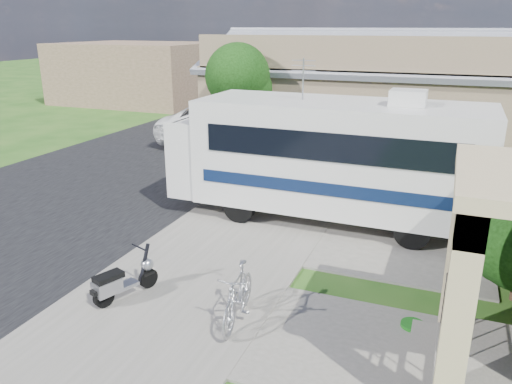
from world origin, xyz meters
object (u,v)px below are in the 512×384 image
at_px(scooter, 121,281).
at_px(motorhome, 328,155).
at_px(van, 270,102).
at_px(bicycle, 238,298).
at_px(pickup_truck, 221,122).
at_px(garden_hose, 412,330).

bearing_deg(scooter, motorhome, 86.48).
height_order(motorhome, van, motorhome).
xyz_separation_m(bicycle, van, (-6.95, 20.64, 0.32)).
bearing_deg(motorhome, scooter, -113.96).
height_order(motorhome, bicycle, motorhome).
height_order(pickup_truck, van, pickup_truck).
height_order(scooter, van, van).
xyz_separation_m(scooter, van, (-4.53, 20.77, 0.41)).
distance_m(scooter, garden_hose, 5.47).
relative_size(motorhome, pickup_truck, 1.29).
xyz_separation_m(scooter, bicycle, (2.41, 0.13, 0.09)).
bearing_deg(garden_hose, scooter, -170.12).
distance_m(bicycle, van, 21.78).
relative_size(motorhome, scooter, 5.96).
bearing_deg(pickup_truck, bicycle, 127.69).
xyz_separation_m(motorhome, pickup_truck, (-6.93, 7.92, -0.94)).
bearing_deg(bicycle, van, 101.73).
distance_m(scooter, bicycle, 2.42).
bearing_deg(garden_hose, motorhome, 119.96).
xyz_separation_m(bicycle, garden_hose, (2.97, 0.81, -0.43)).
bearing_deg(van, pickup_truck, -76.66).
xyz_separation_m(van, garden_hose, (9.92, -19.83, -0.75)).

